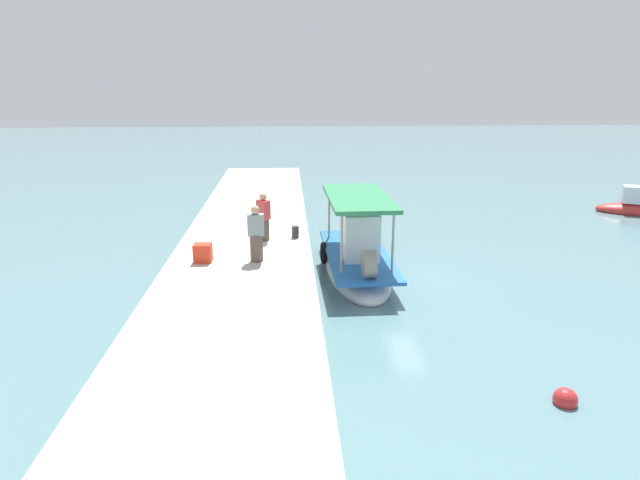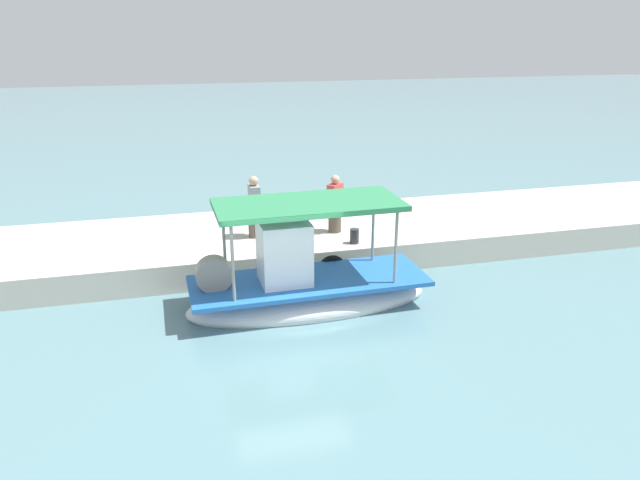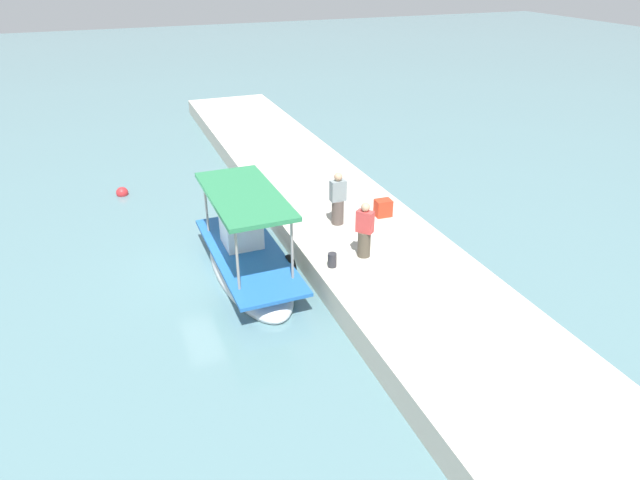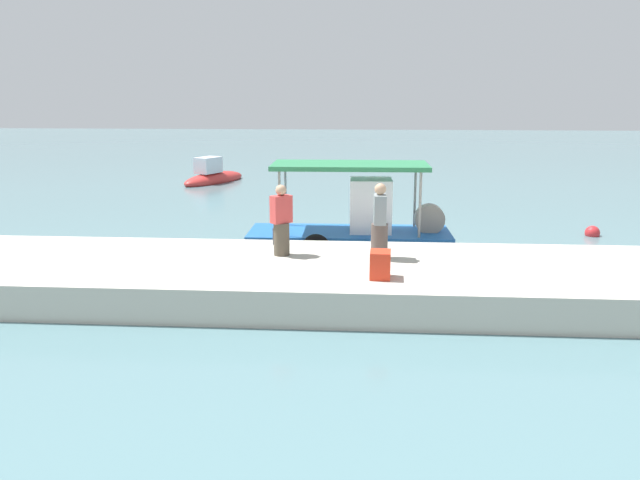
% 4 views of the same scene
% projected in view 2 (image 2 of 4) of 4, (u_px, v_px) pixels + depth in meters
% --- Properties ---
extents(ground_plane, '(120.00, 120.00, 0.00)m').
position_uv_depth(ground_plane, '(285.00, 323.00, 13.25)').
color(ground_plane, slate).
extents(dock_quay, '(36.00, 4.33, 0.73)m').
position_uv_depth(dock_quay, '(254.00, 243.00, 17.10)').
color(dock_quay, beige).
rests_on(dock_quay, ground_plane).
extents(main_fishing_boat, '(5.68, 2.11, 2.86)m').
position_uv_depth(main_fishing_boat, '(305.00, 287.00, 13.92)').
color(main_fishing_boat, silver).
rests_on(main_fishing_boat, ground_plane).
extents(fisherman_near_bollard, '(0.51, 0.50, 1.61)m').
position_uv_depth(fisherman_near_bollard, '(335.00, 206.00, 16.67)').
color(fisherman_near_bollard, brown).
rests_on(fisherman_near_bollard, dock_quay).
extents(fisherman_by_crate, '(0.39, 0.48, 1.68)m').
position_uv_depth(fisherman_by_crate, '(255.00, 210.00, 16.26)').
color(fisherman_by_crate, '#554943').
rests_on(fisherman_by_crate, dock_quay).
extents(mooring_bollard, '(0.24, 0.24, 0.40)m').
position_uv_depth(mooring_bollard, '(354.00, 236.00, 15.94)').
color(mooring_bollard, '#2D2D33').
rests_on(mooring_bollard, dock_quay).
extents(cargo_crate, '(0.43, 0.52, 0.55)m').
position_uv_depth(cargo_crate, '(247.00, 211.00, 17.87)').
color(cargo_crate, red).
rests_on(cargo_crate, dock_quay).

